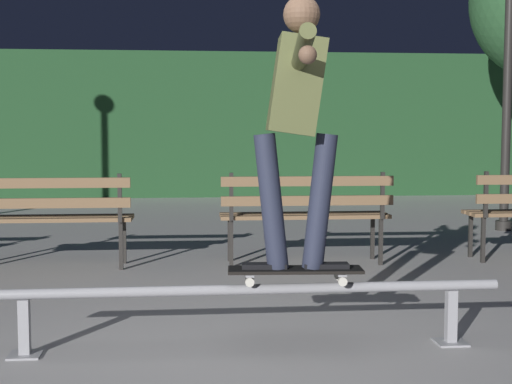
% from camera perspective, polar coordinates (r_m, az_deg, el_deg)
% --- Properties ---
extents(ground_plane, '(90.00, 90.00, 0.00)m').
position_cam_1_polar(ground_plane, '(4.12, -0.63, -13.20)').
color(ground_plane, '#ADAAA8').
extents(hedge_backdrop, '(24.00, 1.20, 2.71)m').
position_cam_1_polar(hedge_backdrop, '(14.36, -4.28, 5.19)').
color(hedge_backdrop, '#234C28').
rests_on(hedge_backdrop, ground).
extents(grind_rail, '(3.03, 0.18, 0.38)m').
position_cam_1_polar(grind_rail, '(4.30, -0.96, -8.21)').
color(grind_rail, '#9E9EA3').
rests_on(grind_rail, ground).
extents(skateboard, '(0.79, 0.25, 0.09)m').
position_cam_1_polar(skateboard, '(4.31, 3.05, -6.10)').
color(skateboard, black).
rests_on(skateboard, grind_rail).
extents(skateboarder, '(0.63, 1.41, 1.56)m').
position_cam_1_polar(skateboarder, '(4.23, 3.15, 6.44)').
color(skateboarder, black).
rests_on(skateboarder, skateboard).
extents(park_bench_left_center, '(1.61, 0.43, 0.88)m').
position_cam_1_polar(park_bench_left_center, '(6.96, -16.15, -1.42)').
color(park_bench_left_center, '#282623').
rests_on(park_bench_left_center, ground).
extents(park_bench_right_center, '(1.61, 0.43, 0.88)m').
position_cam_1_polar(park_bench_right_center, '(6.94, 3.85, -1.26)').
color(park_bench_right_center, '#282623').
rests_on(park_bench_right_center, ground).
extents(lamp_post_right, '(0.32, 0.32, 3.90)m').
position_cam_1_polar(lamp_post_right, '(9.85, 18.98, 11.64)').
color(lamp_post_right, '#282623').
rests_on(lamp_post_right, ground).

